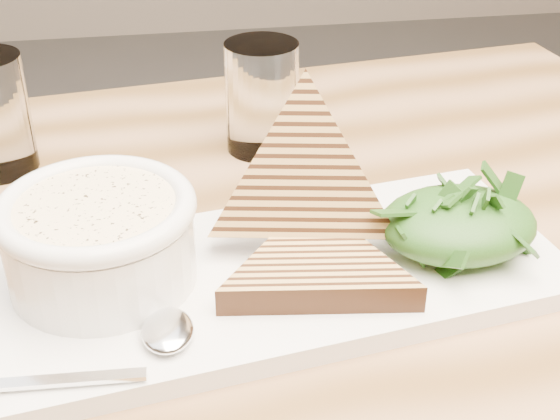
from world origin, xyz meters
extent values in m
cube|color=#9D7049|center=(-0.18, 0.07, 0.75)|extent=(1.27, 0.93, 0.04)
cylinder|color=#9D7049|center=(0.36, 0.42, 0.37)|extent=(0.06, 0.06, 0.73)
cube|color=white|center=(-0.05, 0.08, 0.78)|extent=(0.42, 0.24, 0.02)
cylinder|color=white|center=(-0.18, 0.08, 0.81)|extent=(0.13, 0.13, 0.05)
cylinder|color=#FCDFA7|center=(-0.18, 0.08, 0.84)|extent=(0.11, 0.11, 0.01)
torus|color=white|center=(-0.18, 0.08, 0.85)|extent=(0.13, 0.13, 0.01)
ellipsoid|color=black|center=(0.07, 0.08, 0.81)|extent=(0.11, 0.09, 0.04)
ellipsoid|color=silver|center=(-0.14, 0.01, 0.79)|extent=(0.04, 0.05, 0.01)
cube|color=silver|center=(-0.21, -0.02, 0.79)|extent=(0.11, 0.01, 0.00)
cylinder|color=white|center=(-0.04, 0.30, 0.82)|extent=(0.07, 0.07, 0.10)
camera|label=1|loc=(-0.13, -0.37, 1.11)|focal=50.00mm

